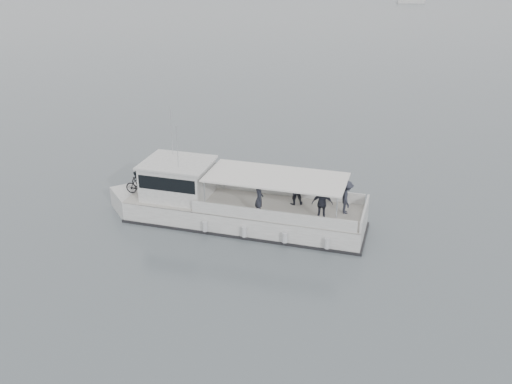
{
  "coord_description": "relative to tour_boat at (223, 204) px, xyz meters",
  "views": [
    {
      "loc": [
        -1.78,
        -20.87,
        12.05
      ],
      "look_at": [
        -2.75,
        2.37,
        1.6
      ],
      "focal_mm": 40.0,
      "sensor_mm": 36.0,
      "label": 1
    }
  ],
  "objects": [
    {
      "name": "tour_boat",
      "position": [
        0.0,
        0.0,
        0.0
      ],
      "size": [
        12.35,
        5.54,
        5.17
      ],
      "rotation": [
        0.0,
        0.0,
        -0.24
      ],
      "color": "white",
      "rests_on": "ground"
    },
    {
      "name": "ground",
      "position": [
        4.29,
        -2.63,
        -0.85
      ],
      "size": [
        1400.0,
        1400.0,
        0.0
      ],
      "primitive_type": "plane",
      "color": "#515C5F",
      "rests_on": "ground"
    }
  ]
}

